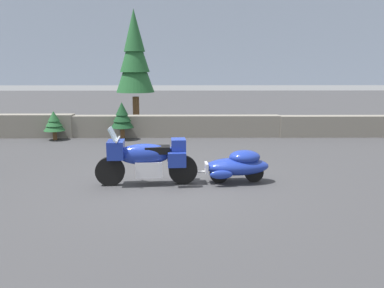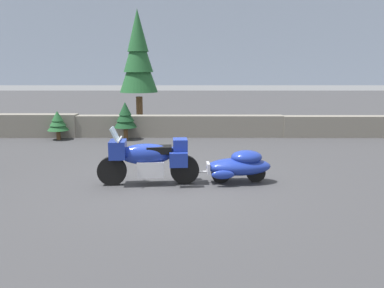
# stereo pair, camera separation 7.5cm
# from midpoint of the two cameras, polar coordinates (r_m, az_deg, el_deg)

# --- Properties ---
(ground_plane) EXTENTS (80.00, 80.00, 0.00)m
(ground_plane) POSITION_cam_midpoint_polar(r_m,az_deg,el_deg) (9.01, -3.07, -5.80)
(ground_plane) COLOR #38383A
(stone_guard_wall) EXTENTS (24.00, 0.59, 0.89)m
(stone_guard_wall) POSITION_cam_midpoint_polar(r_m,az_deg,el_deg) (15.10, -3.23, 2.66)
(stone_guard_wall) COLOR slate
(stone_guard_wall) RESTS_ON ground
(distant_ridgeline) EXTENTS (240.00, 80.00, 16.00)m
(distant_ridgeline) POSITION_cam_midpoint_polar(r_m,az_deg,el_deg) (105.08, -0.54, 13.87)
(distant_ridgeline) COLOR #99A8BF
(distant_ridgeline) RESTS_ON ground
(touring_motorcycle) EXTENTS (2.31, 0.84, 1.33)m
(touring_motorcycle) POSITION_cam_midpoint_polar(r_m,az_deg,el_deg) (8.82, -6.52, -2.05)
(touring_motorcycle) COLOR black
(touring_motorcycle) RESTS_ON ground
(car_shaped_trailer) EXTENTS (2.22, 0.83, 0.76)m
(car_shaped_trailer) POSITION_cam_midpoint_polar(r_m,az_deg,el_deg) (9.04, 6.90, -3.11)
(car_shaped_trailer) COLOR black
(car_shaped_trailer) RESTS_ON ground
(pine_tree_tall) EXTENTS (1.60, 1.60, 5.04)m
(pine_tree_tall) POSITION_cam_midpoint_polar(r_m,az_deg,el_deg) (16.67, -8.09, 12.75)
(pine_tree_tall) COLOR brown
(pine_tree_tall) RESTS_ON ground
(pine_sapling_near) EXTENTS (0.85, 0.85, 1.41)m
(pine_sapling_near) POSITION_cam_midpoint_polar(r_m,az_deg,el_deg) (14.65, -9.93, 4.05)
(pine_sapling_near) COLOR brown
(pine_sapling_near) RESTS_ON ground
(pine_sapling_farther) EXTENTS (0.78, 0.78, 1.08)m
(pine_sapling_farther) POSITION_cam_midpoint_polar(r_m,az_deg,el_deg) (15.27, -19.32, 3.09)
(pine_sapling_farther) COLOR brown
(pine_sapling_farther) RESTS_ON ground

